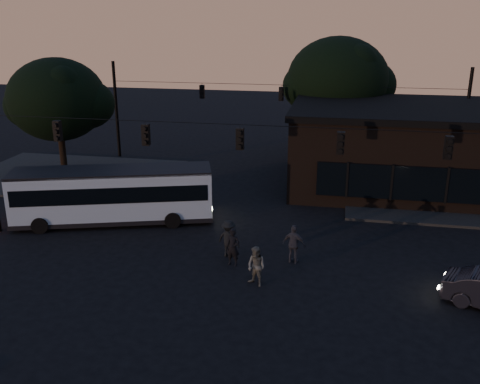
% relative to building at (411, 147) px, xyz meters
% --- Properties ---
extents(ground, '(120.00, 120.00, 0.00)m').
position_rel_building_xyz_m(ground, '(-9.00, -15.97, -2.71)').
color(ground, black).
rests_on(ground, ground).
extents(sidewalk_far_right, '(14.00, 10.00, 0.15)m').
position_rel_building_xyz_m(sidewalk_far_right, '(3.00, -1.97, -2.63)').
color(sidewalk_far_right, black).
rests_on(sidewalk_far_right, ground).
extents(sidewalk_far_left, '(14.00, 10.00, 0.15)m').
position_rel_building_xyz_m(sidewalk_far_left, '(-23.00, -1.97, -2.63)').
color(sidewalk_far_left, black).
rests_on(sidewalk_far_left, ground).
extents(building, '(15.40, 10.41, 5.40)m').
position_rel_building_xyz_m(building, '(0.00, 0.00, 0.00)').
color(building, black).
rests_on(building, ground).
extents(tree_behind, '(7.60, 7.60, 9.43)m').
position_rel_building_xyz_m(tree_behind, '(-5.00, 6.03, 3.48)').
color(tree_behind, black).
rests_on(tree_behind, ground).
extents(tree_left, '(6.40, 6.40, 8.30)m').
position_rel_building_xyz_m(tree_left, '(-23.00, -2.97, 2.86)').
color(tree_left, black).
rests_on(tree_left, ground).
extents(signal_rig_near, '(26.24, 0.30, 7.50)m').
position_rel_building_xyz_m(signal_rig_near, '(-9.00, -11.97, 1.74)').
color(signal_rig_near, black).
rests_on(signal_rig_near, ground).
extents(signal_rig_far, '(26.24, 0.30, 7.50)m').
position_rel_building_xyz_m(signal_rig_far, '(-9.00, 4.03, 1.50)').
color(signal_rig_far, black).
rests_on(signal_rig_far, ground).
extents(bus, '(10.97, 5.53, 3.02)m').
position_rel_building_xyz_m(bus, '(-16.49, -9.61, -1.02)').
color(bus, '#9CB3C6').
rests_on(bus, ground).
extents(pedestrian_a, '(0.71, 0.54, 1.77)m').
position_rel_building_xyz_m(pedestrian_a, '(-9.02, -13.58, -1.82)').
color(pedestrian_a, black).
rests_on(pedestrian_a, ground).
extents(pedestrian_b, '(1.06, 0.99, 1.74)m').
position_rel_building_xyz_m(pedestrian_b, '(-7.67, -15.27, -1.84)').
color(pedestrian_b, '#54564E').
rests_on(pedestrian_b, ground).
extents(pedestrian_c, '(1.16, 0.69, 1.85)m').
position_rel_building_xyz_m(pedestrian_c, '(-6.32, -12.81, -1.78)').
color(pedestrian_c, '#2D2E37').
rests_on(pedestrian_c, ground).
extents(pedestrian_d, '(1.35, 1.10, 1.82)m').
position_rel_building_xyz_m(pedestrian_d, '(-9.40, -12.72, -1.80)').
color(pedestrian_d, black).
rests_on(pedestrian_d, ground).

